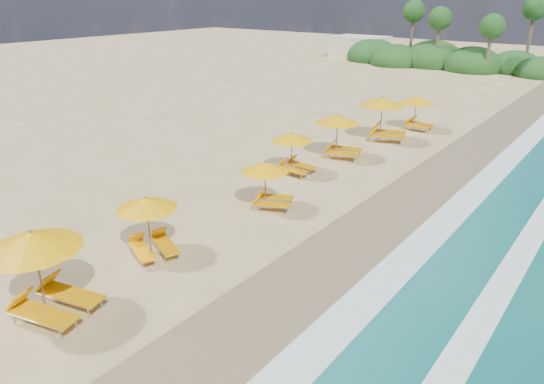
# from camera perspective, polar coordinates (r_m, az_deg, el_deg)

# --- Properties ---
(ground) EXTENTS (160.00, 160.00, 0.00)m
(ground) POSITION_cam_1_polar(r_m,az_deg,el_deg) (19.44, 0.00, -3.27)
(ground) COLOR tan
(ground) RESTS_ON ground
(wet_sand) EXTENTS (4.00, 160.00, 0.01)m
(wet_sand) POSITION_cam_1_polar(r_m,az_deg,el_deg) (17.55, 10.46, -6.66)
(wet_sand) COLOR olive
(wet_sand) RESTS_ON ground
(surf_foam) EXTENTS (4.00, 160.00, 0.01)m
(surf_foam) POSITION_cam_1_polar(r_m,az_deg,el_deg) (16.69, 18.76, -9.11)
(surf_foam) COLOR white
(surf_foam) RESTS_ON ground
(station_2) EXTENTS (3.25, 3.14, 2.62)m
(station_2) POSITION_cam_1_polar(r_m,az_deg,el_deg) (14.72, -25.09, -8.13)
(station_2) COLOR olive
(station_2) RESTS_ON ground
(station_3) EXTENTS (2.74, 2.71, 2.11)m
(station_3) POSITION_cam_1_polar(r_m,az_deg,el_deg) (17.00, -14.09, -3.51)
(station_3) COLOR olive
(station_3) RESTS_ON ground
(station_4) EXTENTS (2.67, 2.66, 2.02)m
(station_4) POSITION_cam_1_polar(r_m,az_deg,el_deg) (20.15, -0.36, 1.20)
(station_4) COLOR olive
(station_4) RESTS_ON ground
(station_5) EXTENTS (2.26, 2.09, 2.10)m
(station_5) POSITION_cam_1_polar(r_m,az_deg,el_deg) (24.11, 2.61, 4.88)
(station_5) COLOR olive
(station_5) RESTS_ON ground
(station_6) EXTENTS (3.03, 2.96, 2.40)m
(station_6) POSITION_cam_1_polar(r_m,az_deg,el_deg) (26.74, 7.96, 6.83)
(station_6) COLOR olive
(station_6) RESTS_ON ground
(station_7) EXTENTS (3.45, 3.39, 2.69)m
(station_7) POSITION_cam_1_polar(r_m,az_deg,el_deg) (30.39, 13.05, 8.66)
(station_7) COLOR olive
(station_7) RESTS_ON ground
(station_8) EXTENTS (2.39, 2.21, 2.21)m
(station_8) POSITION_cam_1_polar(r_m,az_deg,el_deg) (33.45, 16.64, 9.06)
(station_8) COLOR olive
(station_8) RESTS_ON ground
(treeline) EXTENTS (25.80, 8.80, 9.74)m
(treeline) POSITION_cam_1_polar(r_m,az_deg,el_deg) (63.30, 19.02, 14.47)
(treeline) COLOR #163D14
(treeline) RESTS_ON ground
(beach_building) EXTENTS (7.00, 5.00, 2.80)m
(beach_building) POSITION_cam_1_polar(r_m,az_deg,el_deg) (70.33, 10.20, 16.31)
(beach_building) COLOR beige
(beach_building) RESTS_ON ground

